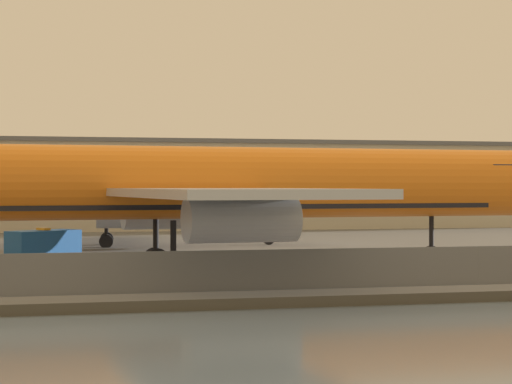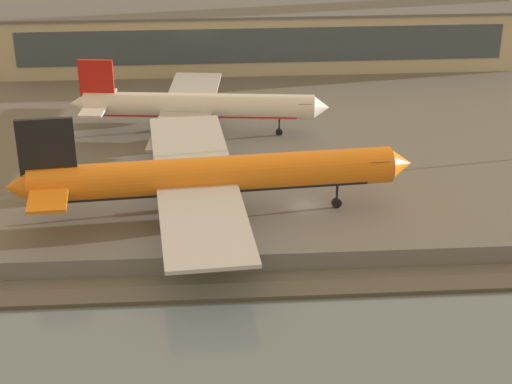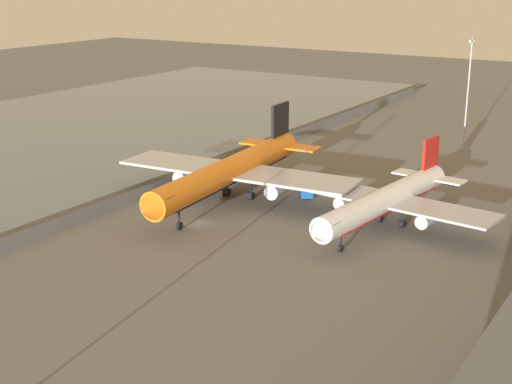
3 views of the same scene
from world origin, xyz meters
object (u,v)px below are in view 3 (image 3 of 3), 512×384
Objects in this scene: cargo_jet_orange at (232,171)px; ops_van at (306,189)px; baggage_tug at (326,182)px; passenger_jet_white_red at (386,200)px; apron_light_mast_apron_west at (468,91)px.

ops_van is (-9.67, 9.35, -4.19)m from cargo_jet_orange.
cargo_jet_orange is 14.09m from ops_van.
baggage_tug is (-16.64, 9.96, -4.67)m from cargo_jet_orange.
cargo_jet_orange is at bearing -44.03° from ops_van.
ops_van is (-8.18, -18.56, -3.24)m from passenger_jet_white_red.
apron_light_mast_apron_west reaches higher than passenger_jet_white_red.
apron_light_mast_apron_west is at bearing 161.56° from baggage_tug.
cargo_jet_orange is at bearing -30.89° from baggage_tug.
passenger_jet_white_red is at bearing 66.22° from ops_van.
cargo_jet_orange is at bearing -22.32° from apron_light_mast_apron_west.
cargo_jet_orange is 15.36× the size of baggage_tug.
baggage_tug is at bearing 175.02° from ops_van.
baggage_tug is 7.01m from ops_van.
ops_van is (6.97, -0.61, 0.47)m from baggage_tug.
ops_van reaches higher than baggage_tug.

